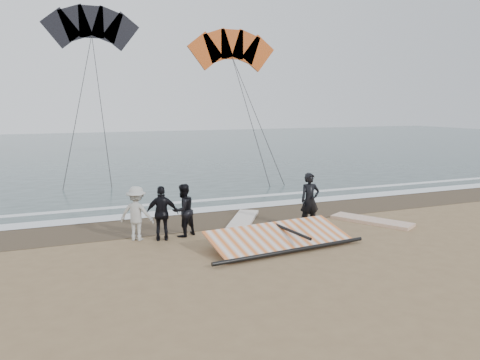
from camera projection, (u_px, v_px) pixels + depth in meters
The scene contains 12 objects.
ground at pixel (289, 253), 12.79m from camera, with size 120.00×120.00×0.00m, color #8C704C.
sea at pixel (119, 149), 42.94m from camera, with size 120.00×54.00×0.02m, color #233838.
wet_sand at pixel (230, 217), 16.90m from camera, with size 120.00×2.80×0.01m, color #4C3D2B.
foam_near at pixel (217, 209), 18.17m from camera, with size 120.00×0.90×0.01m, color white.
foam_far at pixel (204, 200), 19.73m from camera, with size 120.00×0.45×0.01m, color white.
man_main at pixel (310, 200), 15.36m from camera, with size 0.66×0.44×1.82m, color black.
board_white at pixel (372, 221), 16.15m from camera, with size 0.77×2.76×0.11m, color white.
board_cream at pixel (243, 220), 16.31m from camera, with size 0.71×2.65×0.11m, color white.
trio_cluster at pixel (158, 212), 14.05m from camera, with size 2.50×1.15×1.65m.
sail_rig at pixel (275, 239), 13.49m from camera, with size 4.80×2.15×0.52m.
kite_red at pixel (232, 52), 32.39m from camera, with size 7.08×5.54×13.25m.
kite_dark at pixel (91, 30), 29.96m from camera, with size 6.65×4.84×12.78m.
Camera 1 is at (-5.89, -10.88, 4.03)m, focal length 35.00 mm.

